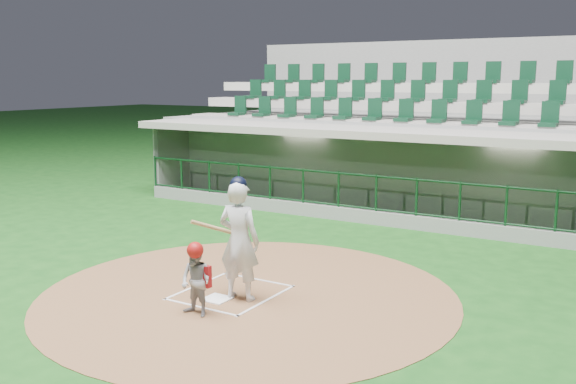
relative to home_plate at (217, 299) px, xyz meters
name	(u,v)px	position (x,y,z in m)	size (l,w,h in m)	color
ground	(241,289)	(0.00, 0.70, -0.02)	(120.00, 120.00, 0.00)	#134514
dirt_circle	(248,294)	(0.30, 0.50, -0.02)	(7.20, 7.20, 0.01)	brown
home_plate	(217,299)	(0.00, 0.00, 0.00)	(0.43, 0.43, 0.02)	white
batter_box_chalk	(231,292)	(0.00, 0.40, 0.00)	(1.55, 1.80, 0.01)	white
dugout_structure	(406,178)	(0.06, 8.55, 0.93)	(16.40, 3.70, 3.00)	gray
seating_deck	(439,151)	(0.00, 11.61, 1.40)	(17.00, 6.72, 5.15)	gray
batter	(239,239)	(0.31, 0.23, 1.03)	(0.93, 0.92, 2.10)	silver
catcher	(196,279)	(0.18, -0.74, 0.58)	(0.57, 0.46, 1.19)	#94949A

